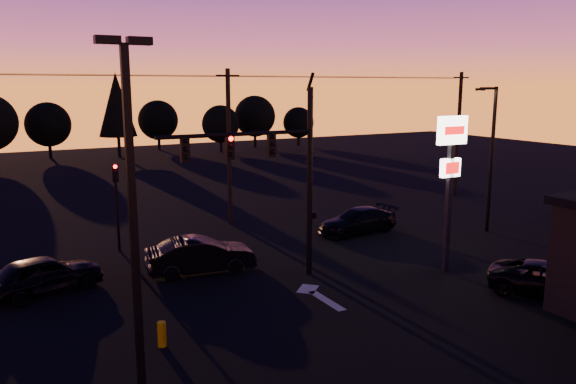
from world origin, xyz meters
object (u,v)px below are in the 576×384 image
Objects in this scene: parking_lot_light at (132,206)px; bollard at (162,334)px; secondary_signal at (116,194)px; car_mid at (201,255)px; car_left at (44,274)px; pylon_sign at (451,160)px; traffic_signal_mast at (276,164)px; suv_parked at (552,280)px; car_right at (358,221)px; streetlight at (491,153)px.

parking_lot_light is 11.34× the size of bollard.
car_mid is at bearing -64.07° from secondary_signal.
car_left is (-3.84, -4.49, -2.10)m from secondary_signal.
parking_lot_light is 1.34× the size of pylon_sign.
car_left is (-15.84, 5.49, -4.15)m from pylon_sign.
parking_lot_light reaches higher than traffic_signal_mast.
suv_parked is (1.43, -4.28, -4.26)m from pylon_sign.
pylon_sign is at bearing -19.36° from traffic_signal_mast.
car_mid is at bearing 134.97° from traffic_signal_mast.
secondary_signal reaches higher than suv_parked.
pylon_sign reaches higher than car_mid.
secondary_signal is at bearing -106.95° from car_right.
car_left is at bearing 176.25° from streetlight.
streetlight is (21.41, 8.50, -0.85)m from parking_lot_light.
streetlight is 8.16m from car_right.
parking_lot_light is (-2.50, -14.49, 2.41)m from secondary_signal.
traffic_signal_mast is 5.42m from car_mid.
secondary_signal is 0.93× the size of car_right.
car_mid is at bearing 152.61° from pylon_sign.
secondary_signal is at bearing 140.23° from pylon_sign.
traffic_signal_mast reaches higher than car_mid.
car_left reaches higher than car_right.
bollard is 15.87m from car_right.
car_left is at bearing -88.24° from car_right.
pylon_sign is at bearing 77.52° from suv_parked.
pylon_sign is at bearing -7.24° from car_right.
secondary_signal is 5.98m from car_mid.
car_mid is (-9.55, 4.95, -4.14)m from pylon_sign.
parking_lot_light is 1.14× the size of streetlight.
pylon_sign reaches higher than car_left.
car_left is (-1.34, 9.99, -4.51)m from parking_lot_light.
car_mid is at bearing 109.04° from suv_parked.
car_mid is at bearing 176.71° from streetlight.
secondary_signal is at bearing 123.19° from traffic_signal_mast.
streetlight is at bearing 30.08° from pylon_sign.
bollard is 0.17× the size of suv_parked.
traffic_signal_mast is at bearing 32.02° from bollard.
traffic_signal_mast is 10.65× the size of bollard.
secondary_signal reaches higher than car_left.
pylon_sign is (12.00, -9.99, 2.05)m from secondary_signal.
traffic_signal_mast is 1.07× the size of streetlight.
pylon_sign is (14.50, 4.50, -0.36)m from parking_lot_light.
car_left is 0.95× the size of car_right.
traffic_signal_mast is at bearing -127.94° from car_mid.
parking_lot_light reaches higher than streetlight.
car_right is at bearing -100.83° from car_left.
parking_lot_light is at bearing 149.89° from suv_parked.
pylon_sign is 0.85× the size of streetlight.
car_mid is (2.45, -5.04, -2.09)m from secondary_signal.
traffic_signal_mast is 10.14m from car_left.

